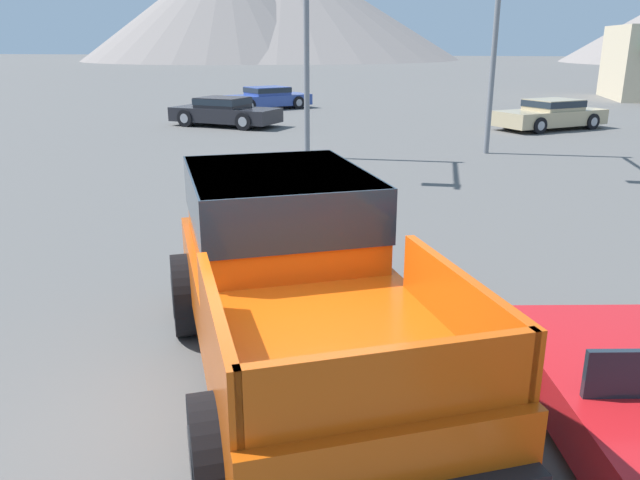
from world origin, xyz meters
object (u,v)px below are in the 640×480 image
at_px(orange_pickup_truck, 291,267).
at_px(parked_car_dark, 225,111).
at_px(parked_car_tan, 551,114).
at_px(traffic_light_main, 295,2).
at_px(parked_car_blue, 266,97).
at_px(traffic_light_crosswalk, 501,13).

bearing_deg(orange_pickup_truck, parked_car_dark, 85.19).
distance_m(orange_pickup_truck, parked_car_tan, 20.88).
relative_size(parked_car_tan, traffic_light_main, 0.75).
distance_m(parked_car_tan, parked_car_blue, 13.98).
bearing_deg(parked_car_tan, traffic_light_main, 101.71).
relative_size(orange_pickup_truck, traffic_light_main, 0.91).
distance_m(orange_pickup_truck, parked_car_dark, 19.93).
distance_m(parked_car_blue, traffic_light_main, 15.81).
bearing_deg(traffic_light_main, parked_car_dark, -148.50).
relative_size(parked_car_dark, traffic_light_main, 0.76).
bearing_deg(parked_car_blue, parked_car_tan, -156.96).
xyz_separation_m(parked_car_dark, parked_car_blue, (-0.19, 6.88, -0.02)).
distance_m(parked_car_dark, traffic_light_crosswalk, 12.21).
relative_size(parked_car_tan, traffic_light_crosswalk, 0.81).
height_order(parked_car_tan, traffic_light_crosswalk, traffic_light_crosswalk).
xyz_separation_m(orange_pickup_truck, parked_car_dark, (-7.15, 18.60, -0.53)).
height_order(parked_car_blue, traffic_light_main, traffic_light_main).
xyz_separation_m(parked_car_blue, traffic_light_main, (4.91, -14.58, 3.64)).
relative_size(orange_pickup_truck, traffic_light_crosswalk, 0.98).
xyz_separation_m(parked_car_blue, traffic_light_crosswalk, (10.11, -13.14, 3.39)).
xyz_separation_m(orange_pickup_truck, parked_car_blue, (-7.34, 25.48, -0.55)).
height_order(orange_pickup_truck, traffic_light_crosswalk, traffic_light_crosswalk).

